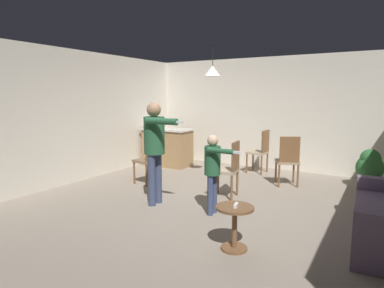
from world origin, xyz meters
The scene contains 14 objects.
ground centered at (0.00, 0.00, 0.00)m, with size 7.68×7.68×0.00m, color gray.
wall_back centered at (0.00, 3.20, 1.35)m, with size 6.40×0.10×2.70m, color silver.
wall_left centered at (-3.20, 0.00, 1.35)m, with size 0.10×6.40×2.70m, color silver.
kitchen_counter centered at (-2.45, 2.15, 0.48)m, with size 1.26×0.66×0.95m.
side_table_by_couch centered at (0.92, -1.37, 0.33)m, with size 0.44×0.44×0.52m.
person_adult centered at (-0.85, -0.51, 1.04)m, with size 0.83×0.49×1.67m.
person_child centered at (0.17, -0.45, 0.75)m, with size 0.62×0.36×1.21m.
dining_chair_by_counter centered at (0.04, 0.43, 0.55)m, with size 0.47×0.47×1.00m.
dining_chair_near_wall centered at (0.72, 1.73, 0.55)m, with size 0.56×0.56×1.00m.
dining_chair_centre_back centered at (-0.11, 2.53, 0.55)m, with size 0.44×0.44×1.00m.
dining_chair_spare centered at (-1.71, 0.44, 0.55)m, with size 0.48×0.48×1.00m.
potted_plant_corner centered at (2.13, 2.32, 0.42)m, with size 0.50×0.50×0.77m.
spare_remote_on_table centered at (0.93, -1.37, 0.54)m, with size 0.04×0.13×0.04m, color white.
ceiling_light_pendant centered at (-0.62, 1.07, 2.25)m, with size 0.32×0.32×0.55m.
Camera 1 is at (2.35, -4.77, 1.77)m, focal length 31.08 mm.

